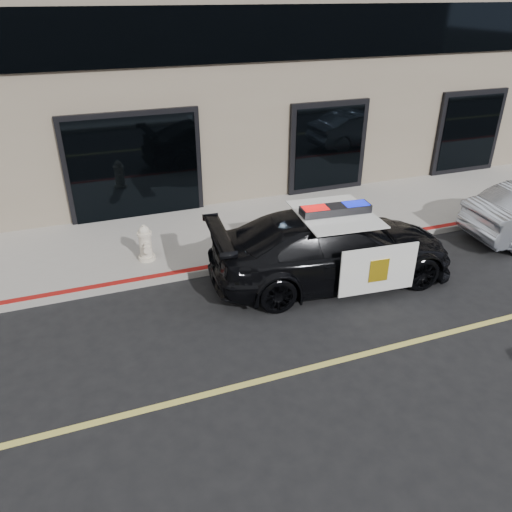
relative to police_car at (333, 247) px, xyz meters
name	(u,v)px	position (x,y,z in m)	size (l,w,h in m)	color
ground	(271,378)	(-2.34, -2.46, -0.75)	(120.00, 120.00, 0.00)	black
sidewalk_n	(192,238)	(-2.34, 2.79, -0.68)	(60.00, 3.50, 0.15)	gray
police_car	(333,247)	(0.00, 0.00, 0.00)	(2.92, 5.46, 1.68)	black
fire_hydrant	(146,244)	(-3.57, 1.92, -0.21)	(0.38, 0.52, 0.83)	beige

